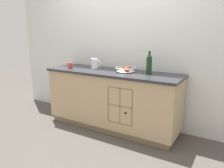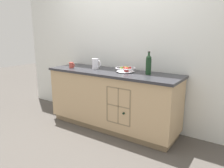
# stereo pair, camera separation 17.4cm
# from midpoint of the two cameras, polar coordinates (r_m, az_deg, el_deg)

# --- Properties ---
(ground_plane) EXTENTS (14.00, 14.00, 0.00)m
(ground_plane) POSITION_cam_midpoint_polar(r_m,az_deg,el_deg) (3.49, 1.46, -11.07)
(ground_plane) COLOR #4C4742
(back_wall) EXTENTS (4.42, 0.06, 2.55)m
(back_wall) POSITION_cam_midpoint_polar(r_m,az_deg,el_deg) (3.49, 4.82, 10.57)
(back_wall) COLOR silver
(back_wall) RESTS_ON ground_plane
(kitchen_island) EXTENTS (2.06, 0.62, 0.88)m
(kitchen_island) POSITION_cam_midpoint_polar(r_m,az_deg,el_deg) (3.33, 1.52, -4.04)
(kitchen_island) COLOR #8B7354
(kitchen_island) RESTS_ON ground_plane
(fruit_bowl) EXTENTS (0.29, 0.29, 0.09)m
(fruit_bowl) POSITION_cam_midpoint_polar(r_m,az_deg,el_deg) (3.17, 5.12, 3.90)
(fruit_bowl) COLOR silver
(fruit_bowl) RESTS_ON kitchen_island
(white_pitcher) EXTENTS (0.17, 0.11, 0.16)m
(white_pitcher) POSITION_cam_midpoint_polar(r_m,az_deg,el_deg) (3.41, -2.84, 5.37)
(white_pitcher) COLOR white
(white_pitcher) RESTS_ON kitchen_island
(ceramic_mug) EXTENTS (0.11, 0.07, 0.09)m
(ceramic_mug) POSITION_cam_midpoint_polar(r_m,az_deg,el_deg) (3.57, -9.16, 4.89)
(ceramic_mug) COLOR #B7473D
(ceramic_mug) RESTS_ON kitchen_island
(standing_wine_bottle) EXTENTS (0.08, 0.08, 0.31)m
(standing_wine_bottle) POSITION_cam_midpoint_polar(r_m,az_deg,el_deg) (3.02, 11.17, 5.09)
(standing_wine_bottle) COLOR #19381E
(standing_wine_bottle) RESTS_ON kitchen_island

